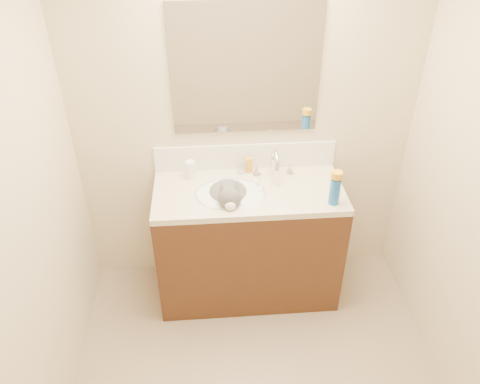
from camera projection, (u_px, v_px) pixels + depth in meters
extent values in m
cube|color=beige|center=(245.00, 114.00, 2.95)|extent=(2.20, 0.04, 2.50)
cube|color=#402312|center=(248.00, 244.00, 3.19)|extent=(1.20, 0.55, 0.82)
cube|color=beige|center=(249.00, 192.00, 2.95)|extent=(1.20, 0.55, 0.04)
ellipsoid|color=white|center=(230.00, 202.00, 2.95)|extent=(0.45, 0.36, 0.14)
cylinder|color=silver|center=(274.00, 166.00, 3.07)|extent=(0.04, 0.04, 0.11)
torus|color=silver|center=(275.00, 164.00, 2.99)|extent=(0.03, 0.20, 0.20)
cylinder|color=silver|center=(277.00, 175.00, 2.94)|extent=(0.03, 0.03, 0.06)
cone|color=silver|center=(257.00, 170.00, 3.08)|extent=(0.06, 0.06, 0.06)
cone|color=silver|center=(290.00, 169.00, 3.09)|extent=(0.06, 0.06, 0.06)
ellipsoid|color=#545254|center=(228.00, 198.00, 2.96)|extent=(0.28, 0.31, 0.20)
ellipsoid|color=#545254|center=(230.00, 198.00, 2.78)|extent=(0.15, 0.13, 0.14)
ellipsoid|color=#545254|center=(229.00, 197.00, 2.86)|extent=(0.11, 0.11, 0.13)
cone|color=#545254|center=(222.00, 187.00, 2.76)|extent=(0.07, 0.07, 0.09)
cone|color=#545254|center=(236.00, 186.00, 2.76)|extent=(0.07, 0.07, 0.09)
ellipsoid|color=white|center=(230.00, 206.00, 2.75)|extent=(0.06, 0.05, 0.06)
ellipsoid|color=white|center=(229.00, 207.00, 2.87)|extent=(0.10, 0.07, 0.12)
sphere|color=tan|center=(231.00, 208.00, 2.73)|extent=(0.01, 0.01, 0.01)
cylinder|color=#545254|center=(248.00, 206.00, 2.99)|extent=(0.10, 0.22, 0.04)
cube|color=white|center=(245.00, 156.00, 3.11)|extent=(1.20, 0.02, 0.18)
cube|color=white|center=(246.00, 70.00, 2.77)|extent=(0.90, 0.02, 0.80)
cylinder|color=white|center=(191.00, 170.00, 3.03)|extent=(0.08, 0.08, 0.12)
cylinder|color=orange|center=(191.00, 171.00, 3.04)|extent=(0.08, 0.08, 0.04)
cylinder|color=#B7B7BC|center=(241.00, 170.00, 3.09)|extent=(0.06, 0.06, 0.06)
cylinder|color=orange|center=(249.00, 165.00, 3.09)|extent=(0.06, 0.06, 0.11)
cube|color=white|center=(258.00, 185.00, 2.98)|extent=(0.04, 0.16, 0.01)
cube|color=#64A2D5|center=(258.00, 185.00, 2.97)|extent=(0.02, 0.03, 0.02)
cylinder|color=#185AAD|center=(335.00, 191.00, 2.77)|extent=(0.07, 0.07, 0.17)
cylinder|color=gold|center=(337.00, 175.00, 2.71)|extent=(0.07, 0.07, 0.04)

